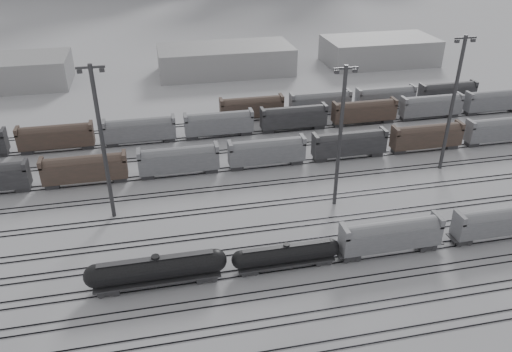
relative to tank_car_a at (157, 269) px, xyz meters
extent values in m
plane|color=silver|center=(14.33, -1.00, -2.69)|extent=(900.00, 900.00, 0.00)
cube|color=black|center=(14.33, -14.28, -2.61)|extent=(220.00, 0.07, 0.16)
cube|color=black|center=(14.33, -10.72, -2.61)|extent=(220.00, 0.07, 0.16)
cube|color=black|center=(14.33, -9.28, -2.61)|extent=(220.00, 0.07, 0.16)
cube|color=black|center=(14.33, -5.72, -2.61)|extent=(220.00, 0.07, 0.16)
cube|color=black|center=(14.33, -4.28, -2.61)|extent=(220.00, 0.07, 0.16)
cube|color=black|center=(14.33, -0.72, -2.61)|extent=(220.00, 0.07, 0.16)
cube|color=black|center=(14.33, 0.72, -2.61)|extent=(220.00, 0.07, 0.16)
cube|color=black|center=(14.33, 4.28, -2.61)|extent=(220.00, 0.07, 0.16)
cube|color=black|center=(14.33, 5.72, -2.61)|extent=(220.00, 0.07, 0.16)
cube|color=black|center=(14.33, 9.28, -2.61)|extent=(220.00, 0.07, 0.16)
cube|color=black|center=(14.33, 10.72, -2.61)|extent=(220.00, 0.07, 0.16)
cube|color=black|center=(14.33, 16.28, -2.61)|extent=(220.00, 0.07, 0.16)
cube|color=black|center=(14.33, 17.72, -2.61)|extent=(220.00, 0.07, 0.16)
cube|color=black|center=(14.33, 23.28, -2.61)|extent=(220.00, 0.07, 0.16)
cube|color=black|center=(14.33, 24.72, -2.61)|extent=(220.00, 0.07, 0.16)
cube|color=black|center=(14.33, 30.28, -2.61)|extent=(220.00, 0.07, 0.16)
cube|color=black|center=(14.33, 31.72, -2.61)|extent=(220.00, 0.07, 0.16)
cube|color=black|center=(14.33, 38.28, -2.61)|extent=(220.00, 0.07, 0.16)
cube|color=black|center=(14.33, 39.72, -2.61)|extent=(220.00, 0.07, 0.16)
cube|color=black|center=(14.33, 46.28, -2.61)|extent=(220.00, 0.07, 0.16)
cube|color=black|center=(14.33, 47.72, -2.61)|extent=(220.00, 0.07, 0.16)
cube|color=black|center=(14.33, 54.28, -2.61)|extent=(220.00, 0.07, 0.16)
cube|color=black|center=(14.33, 55.72, -2.61)|extent=(220.00, 0.07, 0.16)
cube|color=#262629|center=(-6.50, 0.00, -2.10)|extent=(2.82, 2.27, 0.76)
cube|color=#262629|center=(6.50, 0.00, -2.10)|extent=(2.82, 2.27, 0.76)
cube|color=#262629|center=(0.00, 0.00, -1.56)|extent=(16.79, 2.92, 0.27)
cylinder|color=black|center=(0.00, 0.00, 0.18)|extent=(15.70, 3.14, 3.14)
sphere|color=black|center=(-7.85, 0.00, 0.18)|extent=(3.14, 3.14, 3.14)
sphere|color=black|center=(7.85, 0.00, 0.18)|extent=(3.14, 3.14, 3.14)
cylinder|color=black|center=(0.00, 0.00, 1.91)|extent=(1.08, 1.08, 0.54)
cube|color=#262629|center=(0.00, 0.00, 1.80)|extent=(15.16, 0.97, 0.06)
cube|color=#262629|center=(12.47, 0.00, -2.20)|extent=(2.33, 1.88, 0.63)
cube|color=#262629|center=(23.22, 0.00, -2.20)|extent=(2.33, 1.88, 0.63)
cube|color=#262629|center=(17.85, 0.00, -1.75)|extent=(13.88, 2.42, 0.22)
cylinder|color=black|center=(17.85, 0.00, -0.32)|extent=(12.98, 2.60, 2.60)
sphere|color=black|center=(11.35, 0.00, -0.32)|extent=(2.60, 2.60, 2.60)
sphere|color=black|center=(24.34, 0.00, -0.32)|extent=(2.60, 2.60, 2.60)
cylinder|color=black|center=(17.85, 0.00, 1.11)|extent=(0.90, 0.90, 0.45)
cube|color=#262629|center=(17.85, 0.00, 1.02)|extent=(12.53, 0.81, 0.05)
cube|color=#262629|center=(27.46, 0.00, -2.14)|extent=(2.61, 2.11, 0.70)
cube|color=#262629|center=(39.49, 0.00, -2.14)|extent=(2.61, 2.11, 0.70)
cube|color=slate|center=(33.47, 0.00, 0.21)|extent=(15.04, 3.01, 3.21)
cylinder|color=slate|center=(33.47, 0.00, 1.42)|extent=(13.63, 2.91, 2.91)
cube|color=slate|center=(26.26, 0.00, 2.22)|extent=(0.70, 3.01, 1.40)
cube|color=slate|center=(40.69, 0.00, 2.22)|extent=(0.70, 3.01, 1.40)
cone|color=#262629|center=(33.47, 0.00, -1.74)|extent=(2.41, 2.41, 0.90)
cube|color=#262629|center=(45.46, 0.00, -2.17)|extent=(2.47, 2.00, 0.67)
cube|color=slate|center=(51.17, 0.00, 0.06)|extent=(14.27, 2.85, 3.04)
cylinder|color=slate|center=(51.17, 0.00, 1.21)|extent=(12.94, 2.76, 2.76)
cube|color=slate|center=(44.32, 0.00, 1.97)|extent=(0.67, 2.85, 1.33)
cone|color=#262629|center=(51.17, 0.00, -1.79)|extent=(2.28, 2.28, 0.86)
cylinder|color=#37373A|center=(-6.46, 18.82, 10.08)|extent=(0.65, 0.65, 25.56)
cube|color=#37373A|center=(-6.46, 18.82, 22.35)|extent=(4.09, 0.31, 0.31)
cube|color=#37373A|center=(-7.99, 18.82, 21.84)|extent=(0.72, 0.51, 0.51)
cube|color=#37373A|center=(-4.92, 18.82, 21.84)|extent=(0.72, 0.51, 0.51)
cylinder|color=#37373A|center=(30.50, 14.81, 9.44)|extent=(0.62, 0.62, 24.26)
cube|color=#37373A|center=(30.50, 14.81, 21.08)|extent=(3.88, 0.29, 0.29)
cube|color=#37373A|center=(29.04, 14.81, 20.60)|extent=(0.68, 0.49, 0.49)
cube|color=#37373A|center=(31.95, 14.81, 20.60)|extent=(0.68, 0.49, 0.49)
cylinder|color=#37373A|center=(55.22, 22.92, 10.16)|extent=(0.66, 0.66, 25.72)
cube|color=#37373A|center=(55.22, 22.92, 22.51)|extent=(4.11, 0.31, 0.31)
cube|color=#37373A|center=(53.68, 22.92, 22.00)|extent=(0.72, 0.51, 0.51)
cube|color=#37373A|center=(56.76, 22.92, 22.00)|extent=(0.72, 0.51, 0.51)
cube|color=#4E3A31|center=(-11.67, 31.00, 0.11)|extent=(15.00, 3.00, 5.60)
cube|color=slate|center=(5.33, 31.00, 0.11)|extent=(15.00, 3.00, 5.60)
cube|color=slate|center=(22.33, 31.00, 0.11)|extent=(15.00, 3.00, 5.60)
cube|color=#262629|center=(39.33, 31.00, 0.11)|extent=(15.00, 3.00, 5.60)
cube|color=#4E3A31|center=(56.33, 31.00, 0.11)|extent=(15.00, 3.00, 5.60)
cube|color=slate|center=(73.33, 31.00, 0.11)|extent=(15.00, 3.00, 5.60)
cube|color=#4E3A31|center=(-18.67, 47.00, 0.11)|extent=(15.00, 3.00, 5.60)
cube|color=slate|center=(-1.67, 47.00, 0.11)|extent=(15.00, 3.00, 5.60)
cube|color=slate|center=(15.33, 47.00, 0.11)|extent=(15.00, 3.00, 5.60)
cube|color=#262629|center=(32.33, 47.00, 0.11)|extent=(15.00, 3.00, 5.60)
cube|color=#4E3A31|center=(49.33, 47.00, 0.11)|extent=(15.00, 3.00, 5.60)
cube|color=slate|center=(66.33, 47.00, 0.11)|extent=(15.00, 3.00, 5.60)
cube|color=slate|center=(83.33, 47.00, 0.11)|extent=(15.00, 3.00, 5.60)
cube|color=#4E3A31|center=(24.33, 55.00, 0.11)|extent=(15.00, 3.00, 5.60)
cube|color=slate|center=(41.33, 55.00, 0.11)|extent=(15.00, 3.00, 5.60)
cube|color=slate|center=(58.33, 55.00, 0.11)|extent=(15.00, 3.00, 5.60)
cube|color=#262629|center=(75.33, 55.00, 0.11)|extent=(15.00, 3.00, 5.60)
cube|color=gray|center=(24.33, 94.00, 1.31)|extent=(40.00, 18.00, 8.00)
cube|color=gray|center=(74.33, 94.00, 1.31)|extent=(35.00, 18.00, 8.00)
camera|label=1|loc=(1.90, -53.81, 42.65)|focal=35.00mm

